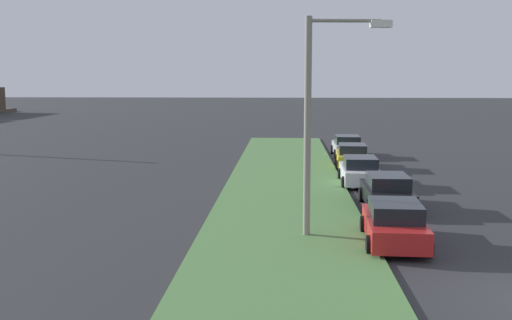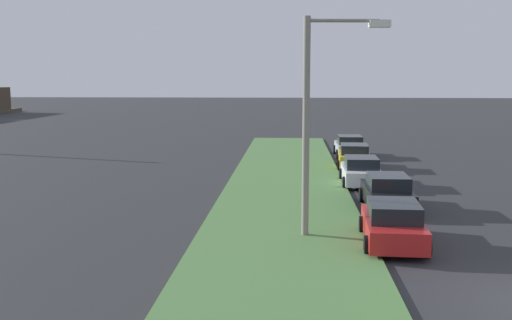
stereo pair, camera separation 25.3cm
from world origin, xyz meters
The scene contains 7 objects.
grass_median centered at (10.00, 6.76, 0.06)m, with size 60.00×6.00×0.12m, color #517F42.
parked_car_red centered at (5.42, 3.15, 0.72)m, with size 4.39×2.19×1.47m.
parked_car_black centered at (11.13, 2.47, 0.72)m, with size 4.31×2.05×1.47m.
parked_car_white centered at (16.87, 2.93, 0.72)m, with size 4.33×2.08×1.47m.
parked_car_yellow centered at (22.82, 2.69, 0.72)m, with size 4.39×2.20×1.47m.
parked_car_silver centered at (28.36, 2.46, 0.72)m, with size 4.31×2.03×1.47m.
streetlight centered at (6.23, 5.66, 4.39)m, with size 0.51×2.88×7.50m.
Camera 2 is at (-14.62, 6.51, 5.52)m, focal length 43.37 mm.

